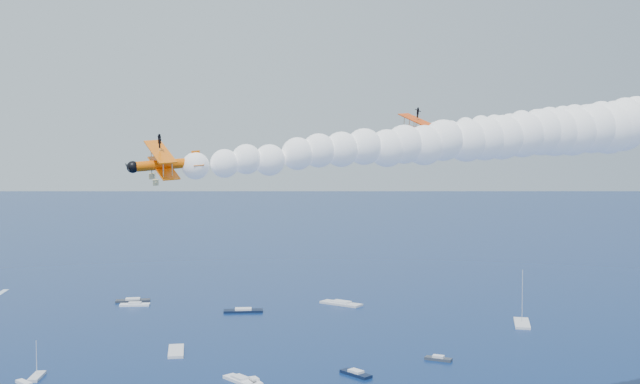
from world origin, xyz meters
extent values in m
cube|color=white|center=(-2.54, 90.96, 0.35)|extent=(3.47, 6.25, 0.70)
cube|color=silver|center=(35.04, 171.16, 0.35)|extent=(13.62, 13.73, 0.70)
cube|color=silver|center=(81.87, 132.58, 0.35)|extent=(9.43, 14.32, 0.70)
cube|color=white|center=(-5.61, 92.62, 0.35)|extent=(7.27, 9.42, 0.70)
cube|color=white|center=(-33.43, 182.37, 0.35)|extent=(10.08, 4.22, 0.70)
cube|color=black|center=(1.51, 165.71, 0.35)|extent=(12.92, 5.28, 0.70)
cube|color=#323843|center=(44.03, 100.57, 0.35)|extent=(6.61, 5.60, 0.70)
cube|color=black|center=(21.05, 92.34, 0.35)|extent=(6.48, 8.37, 0.70)
cube|color=#2A2E38|center=(-34.49, 189.54, 0.35)|extent=(11.60, 3.90, 0.70)
cube|color=silver|center=(-50.81, 104.04, 0.35)|extent=(3.14, 7.43, 0.70)
cube|color=white|center=(-52.79, 99.68, 0.35)|extent=(4.25, 4.86, 0.70)
cube|color=silver|center=(-19.72, 120.19, 0.35)|extent=(4.07, 12.14, 0.70)
camera|label=1|loc=(-18.83, -71.79, 51.19)|focal=41.73mm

